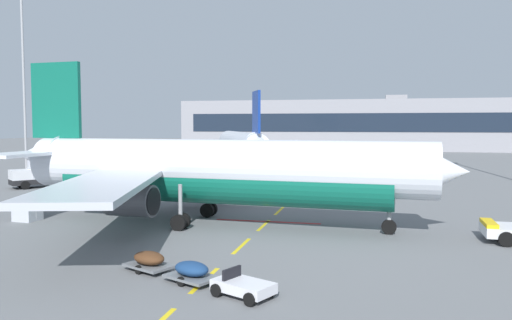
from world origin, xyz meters
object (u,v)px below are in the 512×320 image
object	(u,v)px
airliner_mid_left	(241,145)
uld_cargo_container	(27,210)
apron_light_mast_near	(23,51)
baggage_train	(192,272)
fuel_service_truck	(45,173)
airliner_foreground	(213,170)

from	to	relation	value
airliner_mid_left	uld_cargo_container	bearing A→B (deg)	-95.21
airliner_mid_left	uld_cargo_container	size ratio (longest dim) A/B	19.10
apron_light_mast_near	uld_cargo_container	bearing A→B (deg)	-52.62
uld_cargo_container	baggage_train	bearing A→B (deg)	-33.49
fuel_service_truck	apron_light_mast_near	xyz separation A→B (m)	(-13.88, 14.95, 16.58)
uld_cargo_container	airliner_foreground	bearing A→B (deg)	7.92
airliner_foreground	baggage_train	world-z (taller)	airliner_foreground
airliner_foreground	uld_cargo_container	size ratio (longest dim) A/B	20.22
airliner_foreground	uld_cargo_container	xyz separation A→B (m)	(-14.14, -1.97, -3.15)
airliner_foreground	uld_cargo_container	distance (m)	14.62
uld_cargo_container	apron_light_mast_near	world-z (taller)	apron_light_mast_near
airliner_foreground	apron_light_mast_near	size ratio (longest dim) A/B	1.16
airliner_foreground	apron_light_mast_near	xyz separation A→B (m)	(-39.81, 31.64, 14.27)
fuel_service_truck	baggage_train	world-z (taller)	fuel_service_truck
uld_cargo_container	apron_light_mast_near	xyz separation A→B (m)	(-25.68, 33.60, 17.42)
uld_cargo_container	fuel_service_truck	bearing A→B (deg)	122.30
fuel_service_truck	baggage_train	xyz separation A→B (m)	(29.22, -30.19, -1.12)
airliner_mid_left	fuel_service_truck	distance (m)	33.30
airliner_foreground	fuel_service_truck	world-z (taller)	airliner_foreground
airliner_foreground	baggage_train	distance (m)	14.31
fuel_service_truck	uld_cargo_container	xyz separation A→B (m)	(11.79, -18.66, -0.85)
fuel_service_truck	apron_light_mast_near	distance (m)	26.29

